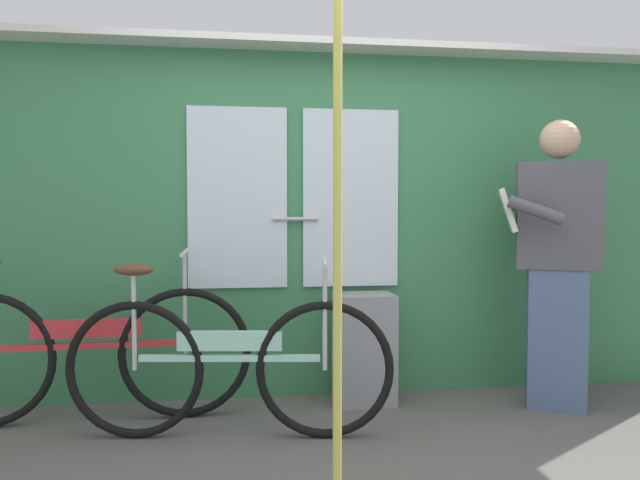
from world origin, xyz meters
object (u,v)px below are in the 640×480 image
at_px(bicycle_leaning_behind, 86,352).
at_px(trash_bin_by_wall, 364,348).
at_px(bicycle_near_door, 228,365).
at_px(handrail_pole, 337,233).
at_px(passenger_reading_newspaper, 556,257).

bearing_deg(bicycle_leaning_behind, trash_bin_by_wall, 3.31).
height_order(bicycle_near_door, trash_bin_by_wall, bicycle_near_door).
height_order(trash_bin_by_wall, handrail_pole, handrail_pole).
distance_m(bicycle_near_door, passenger_reading_newspaper, 1.97).
relative_size(bicycle_near_door, bicycle_leaning_behind, 0.94).
height_order(bicycle_leaning_behind, passenger_reading_newspaper, passenger_reading_newspaper).
xyz_separation_m(bicycle_near_door, passenger_reading_newspaper, (1.89, 0.22, 0.51)).
relative_size(bicycle_leaning_behind, handrail_pole, 0.83).
bearing_deg(handrail_pole, trash_bin_by_wall, 73.30).
height_order(bicycle_near_door, bicycle_leaning_behind, bicycle_leaning_behind).
relative_size(bicycle_near_door, trash_bin_by_wall, 2.51).
distance_m(passenger_reading_newspaper, handrail_pole, 1.73).
distance_m(bicycle_near_door, handrail_pole, 1.09).
bearing_deg(handrail_pole, passenger_reading_newspaper, 32.93).
distance_m(bicycle_leaning_behind, passenger_reading_newspaper, 2.71).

